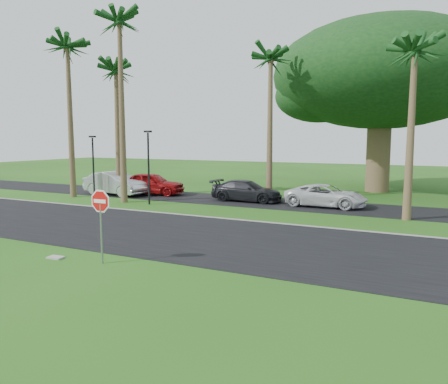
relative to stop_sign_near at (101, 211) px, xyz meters
name	(u,v)px	position (x,y,z in m)	size (l,w,h in m)	color
ground	(145,243)	(-0.50, 3.00, -1.77)	(120.00, 120.00, 0.00)	#204A12
road	(172,233)	(-0.50, 5.00, -1.76)	(120.00, 8.00, 0.02)	black
parking_strip	(261,202)	(-0.50, 15.50, -1.76)	(120.00, 5.00, 0.02)	black
curb	(215,218)	(-0.50, 9.05, -1.74)	(120.00, 0.12, 0.06)	gray
stop_sign_near	(101,211)	(0.00, 0.00, 0.00)	(1.05, 0.07, 2.62)	gray
palm_left_far	(67,51)	(-13.50, 12.00, 8.36)	(5.00, 5.00, 11.50)	brown
palm_left_mid	(116,74)	(-11.00, 14.00, 6.90)	(5.00, 5.00, 10.00)	brown
palm_left_near	(119,26)	(-8.50, 11.50, 9.33)	(5.00, 5.00, 12.50)	brown
palm_center	(271,62)	(-0.50, 17.00, 7.39)	(5.00, 5.00, 10.50)	brown
palm_right_near	(415,55)	(8.50, 13.00, 6.42)	(5.00, 5.00, 9.50)	brown
canopy_tree	(382,75)	(5.50, 25.00, 7.17)	(16.50, 16.50, 13.12)	brown
streetlight_left	(93,162)	(-12.00, 12.50, 0.72)	(0.45, 0.25, 4.34)	black
streetlight_right	(148,163)	(-6.50, 11.50, 0.88)	(0.45, 0.25, 4.64)	black
car_silver	(115,184)	(-11.48, 14.14, -0.93)	(1.80, 5.15, 1.70)	#B9BDC1
car_red	(152,184)	(-9.16, 15.43, -0.95)	(1.95, 4.84, 1.65)	maroon
car_dark	(247,191)	(-1.51, 15.46, -1.08)	(1.94, 4.76, 1.38)	black
car_minivan	(326,196)	(3.77, 15.42, -1.10)	(2.25, 4.88, 1.35)	silver
utility_slab	(56,257)	(-1.88, -0.25, -1.74)	(0.55, 0.35, 0.06)	#9A9992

